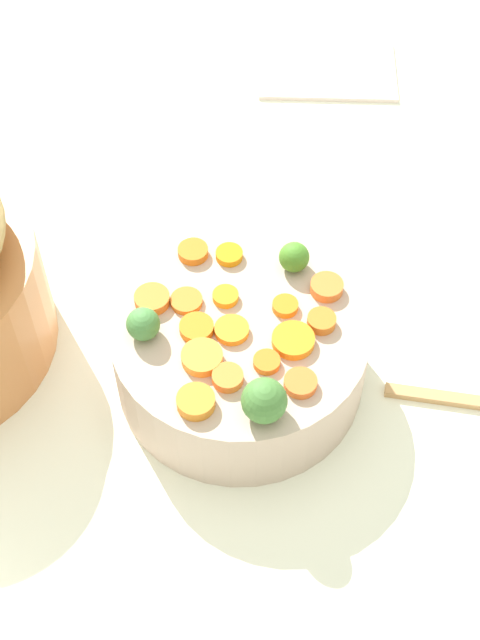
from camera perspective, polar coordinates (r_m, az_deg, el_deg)
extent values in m
cube|color=white|center=(0.94, -1.22, -2.39)|extent=(2.40, 2.40, 0.02)
cylinder|color=#C3A997|center=(0.87, 0.00, -2.09)|extent=(0.25, 0.25, 0.09)
cylinder|color=orange|center=(0.83, 3.41, -1.30)|extent=(0.05, 0.05, 0.01)
cylinder|color=orange|center=(0.81, 1.71, -2.69)|extent=(0.04, 0.04, 0.01)
cylinder|color=orange|center=(0.86, -0.99, 1.66)|extent=(0.04, 0.04, 0.01)
cylinder|color=orange|center=(0.89, -0.69, 4.17)|extent=(0.04, 0.04, 0.01)
cylinder|color=orange|center=(0.89, -3.01, 4.36)|extent=(0.04, 0.04, 0.01)
cylinder|color=orange|center=(0.83, -0.37, -0.59)|extent=(0.05, 0.05, 0.01)
cylinder|color=orange|center=(0.81, -2.43, -2.39)|extent=(0.05, 0.05, 0.01)
cylinder|color=orange|center=(0.80, -0.79, -3.69)|extent=(0.03, 0.03, 0.01)
cylinder|color=orange|center=(0.85, 2.90, 0.89)|extent=(0.03, 0.03, 0.01)
cylinder|color=orange|center=(0.83, -2.78, -0.51)|extent=(0.05, 0.05, 0.01)
cylinder|color=orange|center=(0.84, 5.21, -0.07)|extent=(0.03, 0.03, 0.01)
cylinder|color=orange|center=(0.86, -5.61, 1.33)|extent=(0.05, 0.05, 0.01)
cylinder|color=orange|center=(0.85, -3.43, 1.22)|extent=(0.03, 0.03, 0.01)
cylinder|color=orange|center=(0.80, 3.87, -4.02)|extent=(0.04, 0.04, 0.01)
cylinder|color=orange|center=(0.79, -2.83, -5.21)|extent=(0.05, 0.05, 0.01)
cylinder|color=orange|center=(0.86, 5.54, 2.10)|extent=(0.03, 0.03, 0.01)
sphere|color=#447936|center=(0.77, 1.78, -5.08)|extent=(0.04, 0.04, 0.04)
sphere|color=#478240|center=(0.83, -6.18, -0.26)|extent=(0.03, 0.03, 0.03)
sphere|color=#468227|center=(0.87, 3.46, 4.02)|extent=(0.03, 0.03, 0.03)
cube|color=silver|center=(1.25, 5.57, 15.56)|extent=(0.21, 0.18, 0.01)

